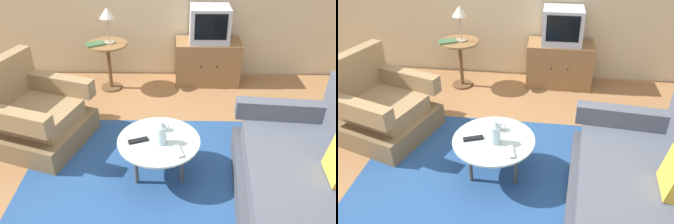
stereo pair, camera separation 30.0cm
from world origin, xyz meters
TOP-DOWN VIEW (x-y plane):
  - ground_plane at (0.00, 0.00)m, footprint 16.00×16.00m
  - area_rug at (0.03, 0.02)m, footprint 2.57×1.86m
  - armchair at (-1.31, 0.55)m, footprint 1.12×1.12m
  - couch at (1.23, -0.44)m, footprint 1.11×1.85m
  - coffee_table at (0.03, 0.02)m, footprint 0.74×0.74m
  - side_table at (-0.71, 1.76)m, footprint 0.51×0.51m
  - tv_stand at (0.62, 1.99)m, footprint 0.88×0.47m
  - television at (0.62, 2.01)m, footprint 0.52×0.44m
  - table_lamp at (-0.68, 1.77)m, footprint 0.19×0.19m
  - vase at (0.05, -0.03)m, footprint 0.09×0.09m
  - mug at (0.04, 0.17)m, footprint 0.12×0.08m
  - tv_remote_dark at (-0.15, -0.01)m, footprint 0.19×0.11m
  - tv_remote_silver at (0.21, -0.16)m, footprint 0.08×0.16m
  - book at (-0.86, 1.71)m, footprint 0.28×0.25m

SIDE VIEW (x-z plane):
  - ground_plane at x=0.00m, z-range 0.00..0.00m
  - area_rug at x=0.03m, z-range 0.00..0.00m
  - couch at x=1.23m, z-range -0.17..0.75m
  - armchair at x=-1.31m, z-range -0.15..0.74m
  - tv_stand at x=0.62m, z-range 0.00..0.60m
  - coffee_table at x=0.03m, z-range 0.17..0.58m
  - tv_remote_dark at x=-0.15m, z-range 0.41..0.43m
  - tv_remote_silver at x=0.21m, z-range 0.41..0.43m
  - mug at x=0.04m, z-range 0.41..0.50m
  - side_table at x=-0.71m, z-range 0.14..0.80m
  - vase at x=0.05m, z-range 0.41..0.64m
  - book at x=-0.86m, z-range 0.65..0.67m
  - television at x=0.62m, z-range 0.60..1.06m
  - table_lamp at x=-0.68m, z-range 0.79..1.25m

